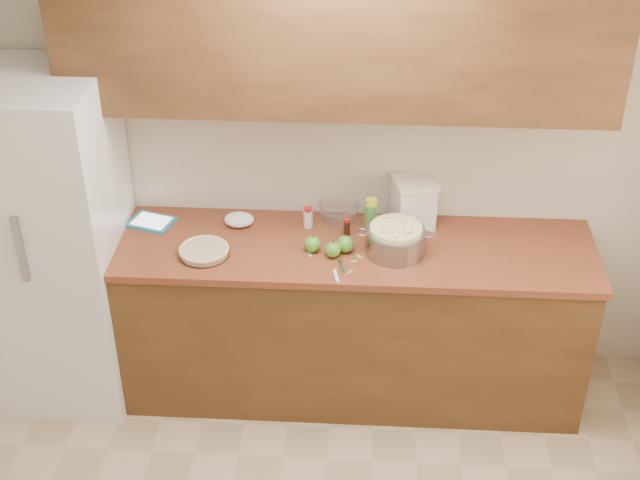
# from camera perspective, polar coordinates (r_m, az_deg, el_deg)

# --- Properties ---
(room_shell) EXTENTS (3.60, 3.60, 3.60)m
(room_shell) POSITION_cam_1_polar(r_m,az_deg,el_deg) (3.09, -0.35, -9.37)
(room_shell) COLOR tan
(room_shell) RESTS_ON ground
(counter_run) EXTENTS (2.64, 0.68, 0.92)m
(counter_run) POSITION_cam_1_polar(r_m,az_deg,el_deg) (4.76, 0.85, -4.96)
(counter_run) COLOR brown
(counter_run) RESTS_ON ground
(upper_cabinets) EXTENTS (2.60, 0.34, 0.70)m
(upper_cabinets) POSITION_cam_1_polar(r_m,az_deg,el_deg) (4.17, 1.12, 12.82)
(upper_cabinets) COLOR brown
(upper_cabinets) RESTS_ON room_shell
(fridge) EXTENTS (0.70, 0.70, 1.80)m
(fridge) POSITION_cam_1_polar(r_m,az_deg,el_deg) (4.75, -16.77, -0.18)
(fridge) COLOR silver
(fridge) RESTS_ON ground
(pie) EXTENTS (0.26, 0.26, 0.04)m
(pie) POSITION_cam_1_polar(r_m,az_deg,el_deg) (4.44, -7.44, -0.71)
(pie) COLOR silver
(pie) RESTS_ON counter_run
(colander) EXTENTS (0.40, 0.30, 0.15)m
(colander) POSITION_cam_1_polar(r_m,az_deg,el_deg) (4.41, 4.85, -0.00)
(colander) COLOR gray
(colander) RESTS_ON counter_run
(flour_canister) EXTENTS (0.25, 0.25, 0.26)m
(flour_canister) POSITION_cam_1_polar(r_m,az_deg,el_deg) (4.62, 6.01, 2.45)
(flour_canister) COLOR silver
(flour_canister) RESTS_ON counter_run
(tablet) EXTENTS (0.26, 0.23, 0.02)m
(tablet) POSITION_cam_1_polar(r_m,az_deg,el_deg) (4.75, -10.73, 1.14)
(tablet) COLOR teal
(tablet) RESTS_ON counter_run
(paring_knife) EXTENTS (0.06, 0.20, 0.02)m
(paring_knife) POSITION_cam_1_polar(r_m,az_deg,el_deg) (4.26, 1.09, -2.26)
(paring_knife) COLOR gray
(paring_knife) RESTS_ON counter_run
(lemon_bottle) EXTENTS (0.07, 0.07, 0.18)m
(lemon_bottle) POSITION_cam_1_polar(r_m,az_deg,el_deg) (4.57, 3.28, 1.60)
(lemon_bottle) COLOR #4C8C38
(lemon_bottle) RESTS_ON counter_run
(cinnamon_shaker) EXTENTS (0.05, 0.05, 0.12)m
(cinnamon_shaker) POSITION_cam_1_polar(r_m,az_deg,el_deg) (4.61, -0.77, 1.44)
(cinnamon_shaker) COLOR beige
(cinnamon_shaker) RESTS_ON counter_run
(vanilla_bottle) EXTENTS (0.03, 0.03, 0.10)m
(vanilla_bottle) POSITION_cam_1_polar(r_m,az_deg,el_deg) (4.55, 1.72, 0.82)
(vanilla_bottle) COLOR black
(vanilla_bottle) RESTS_ON counter_run
(mixing_bowl) EXTENTS (0.22, 0.22, 0.08)m
(mixing_bowl) POSITION_cam_1_polar(r_m,az_deg,el_deg) (4.70, 1.22, 1.94)
(mixing_bowl) COLOR silver
(mixing_bowl) RESTS_ON counter_run
(paper_towel) EXTENTS (0.17, 0.15, 0.06)m
(paper_towel) POSITION_cam_1_polar(r_m,az_deg,el_deg) (4.66, -5.20, 1.31)
(paper_towel) COLOR white
(paper_towel) RESTS_ON counter_run
(apple_left) EXTENTS (0.08, 0.08, 0.10)m
(apple_left) POSITION_cam_1_polar(r_m,az_deg,el_deg) (4.42, -0.49, -0.26)
(apple_left) COLOR #458F23
(apple_left) RESTS_ON counter_run
(apple_center) EXTENTS (0.09, 0.09, 0.10)m
(apple_center) POSITION_cam_1_polar(r_m,az_deg,el_deg) (4.42, 1.64, -0.26)
(apple_center) COLOR #458F23
(apple_center) RESTS_ON counter_run
(apple_front) EXTENTS (0.08, 0.08, 0.09)m
(apple_front) POSITION_cam_1_polar(r_m,az_deg,el_deg) (4.38, 0.84, -0.62)
(apple_front) COLOR #458F23
(apple_front) RESTS_ON counter_run
(peel_a) EXTENTS (0.04, 0.05, 0.00)m
(peel_a) POSITION_cam_1_polar(r_m,az_deg,el_deg) (4.42, -0.67, -0.91)
(peel_a) COLOR #8BAE54
(peel_a) RESTS_ON counter_run
(peel_b) EXTENTS (0.03, 0.04, 0.00)m
(peel_b) POSITION_cam_1_polar(r_m,az_deg,el_deg) (4.40, 2.53, -1.08)
(peel_b) COLOR #8BAE54
(peel_b) RESTS_ON counter_run
(peel_c) EXTENTS (0.04, 0.02, 0.00)m
(peel_c) POSITION_cam_1_polar(r_m,az_deg,el_deg) (4.37, 2.20, -1.36)
(peel_c) COLOR #8BAE54
(peel_c) RESTS_ON counter_run
(peel_d) EXTENTS (0.03, 0.03, 0.00)m
(peel_d) POSITION_cam_1_polar(r_m,az_deg,el_deg) (4.29, 1.93, -2.05)
(peel_d) COLOR #8BAE54
(peel_d) RESTS_ON counter_run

